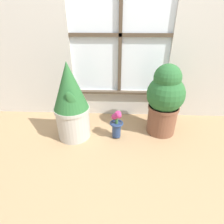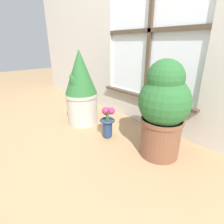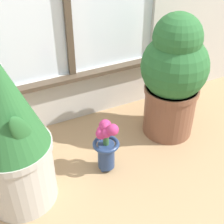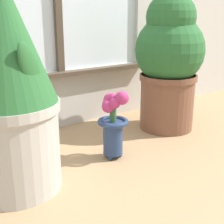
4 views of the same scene
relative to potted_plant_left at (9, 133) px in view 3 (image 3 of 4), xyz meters
The scene contains 4 objects.
ground_plane 0.60m from the potted_plant_left, 23.38° to the right, with size 10.00×10.00×0.00m, color tan.
potted_plant_left is the anchor object (origin of this frame).
potted_plant_right 0.88m from the potted_plant_left, ahead, with size 0.36×0.36×0.70m.
flower_vase 0.47m from the potted_plant_left, ahead, with size 0.13×0.13×0.30m.
Camera 3 is at (-0.49, -0.85, 1.16)m, focal length 50.00 mm.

